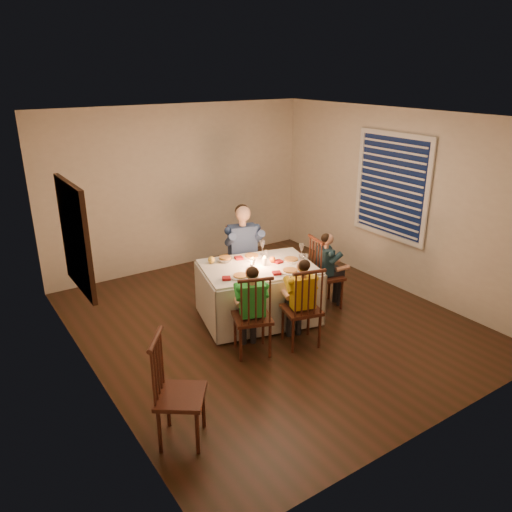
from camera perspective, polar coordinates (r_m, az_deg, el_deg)
ground at (r=6.57m, az=1.52°, el=-7.53°), size 5.00×5.00×0.00m
wall_left at (r=5.17m, az=-19.18°, el=-1.01°), size 0.02×5.00×2.60m
wall_right at (r=7.54m, az=15.81°, el=6.08°), size 0.02×5.00×2.60m
wall_back at (r=8.16m, az=-8.65°, el=7.71°), size 4.50×0.02×2.60m
ceiling at (r=5.81m, az=1.77°, el=15.68°), size 5.00×5.00×0.00m
dining_table at (r=6.43m, az=0.26°, el=-2.92°), size 1.64×1.35×0.72m
chair_adult at (r=7.33m, az=-1.41°, el=-4.38°), size 0.51×0.49×1.02m
chair_near_left at (r=5.93m, az=-0.43°, el=-10.91°), size 0.53×0.52×1.02m
chair_near_right at (r=6.13m, az=5.08°, el=-9.88°), size 0.51×0.49×1.02m
chair_end at (r=7.06m, az=7.83°, el=-5.63°), size 0.48×0.49×1.02m
chair_extra at (r=4.80m, az=-8.29°, el=-19.95°), size 0.58×0.58×1.04m
adult at (r=7.33m, az=-1.41°, el=-4.38°), size 0.61×0.58×1.34m
child_green at (r=5.93m, az=-0.43°, el=-10.91°), size 0.46×0.44×1.09m
child_yellow at (r=6.13m, az=5.08°, el=-9.88°), size 0.44×0.42×1.09m
child_teal at (r=7.06m, az=7.83°, el=-5.63°), size 0.39×0.41×1.06m
setting_adult at (r=6.62m, az=-0.50°, el=-0.08°), size 0.31×0.31×0.02m
setting_green at (r=6.00m, az=-1.75°, el=-2.38°), size 0.31×0.31×0.02m
setting_yellow at (r=6.17m, az=3.93°, el=-1.77°), size 0.31×0.31×0.02m
setting_teal at (r=6.52m, az=4.03°, el=-0.49°), size 0.31×0.31×0.02m
candle_left at (r=6.30m, az=-0.42°, el=-0.82°), size 0.06×0.06×0.10m
candle_right at (r=6.35m, az=0.98°, el=-0.64°), size 0.06×0.06×0.10m
squash at (r=6.44m, az=-5.13°, el=-0.45°), size 0.09×0.09×0.09m
orange_fruit at (r=6.44m, az=1.90°, el=-0.42°), size 0.08×0.08×0.08m
serving_bowl at (r=6.49m, az=-3.54°, el=-0.44°), size 0.27×0.27×0.05m
wall_mirror at (r=5.39m, az=-19.96°, el=2.03°), size 0.06×0.95×1.15m
window_blinds at (r=7.53m, az=15.16°, el=7.68°), size 0.07×1.34×1.54m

